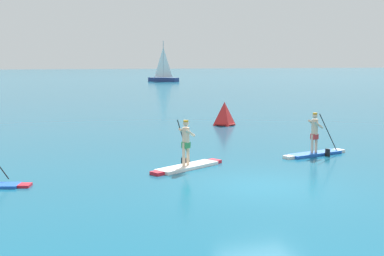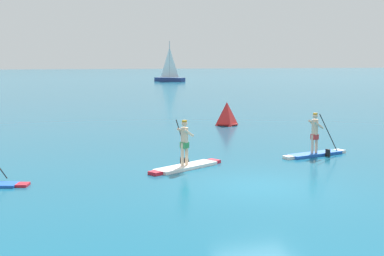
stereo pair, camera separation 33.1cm
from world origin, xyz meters
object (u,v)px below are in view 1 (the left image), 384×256
at_px(paddleboarder_mid_center, 187,159).
at_px(sailboat_right_horizon, 163,77).
at_px(race_marker_buoy, 224,115).
at_px(paddleboarder_far_right, 315,147).

relative_size(paddleboarder_mid_center, sailboat_right_horizon, 0.42).
distance_m(race_marker_buoy, sailboat_right_horizon, 65.27).
bearing_deg(paddleboarder_far_right, sailboat_right_horizon, 65.55).
height_order(paddleboarder_mid_center, sailboat_right_horizon, sailboat_right_horizon).
height_order(paddleboarder_far_right, sailboat_right_horizon, sailboat_right_horizon).
distance_m(paddleboarder_mid_center, sailboat_right_horizon, 77.77).
bearing_deg(sailboat_right_horizon, paddleboarder_far_right, 127.84).
xyz_separation_m(paddleboarder_far_right, race_marker_buoy, (0.11, 10.57, 0.26)).
height_order(paddleboarder_mid_center, race_marker_buoy, paddleboarder_mid_center).
bearing_deg(race_marker_buoy, paddleboarder_far_right, -90.62).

